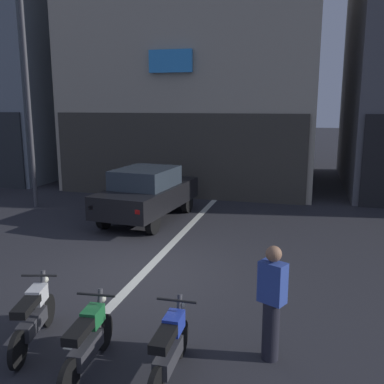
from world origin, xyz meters
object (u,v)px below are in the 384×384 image
object	(u,v)px
street_lamp	(27,78)
motorcycle_green_row_left_mid	(88,340)
person_by_motorcycles	(272,302)
motorcycle_blue_row_centre	(170,347)
car_black_crossing_near	(148,192)
motorcycle_white_row_leftmost	(33,316)

from	to	relation	value
street_lamp	motorcycle_green_row_left_mid	size ratio (longest dim) A/B	4.33
person_by_motorcycles	motorcycle_blue_row_centre	bearing A→B (deg)	-146.46
car_black_crossing_near	motorcycle_green_row_left_mid	bearing A→B (deg)	-75.28
motorcycle_white_row_leftmost	motorcycle_blue_row_centre	size ratio (longest dim) A/B	0.98
motorcycle_white_row_leftmost	person_by_motorcycles	world-z (taller)	person_by_motorcycles
street_lamp	motorcycle_blue_row_centre	world-z (taller)	street_lamp
car_black_crossing_near	motorcycle_white_row_leftmost	world-z (taller)	car_black_crossing_near
car_black_crossing_near	person_by_motorcycles	xyz separation A→B (m)	(4.27, -6.49, -0.03)
motorcycle_green_row_left_mid	motorcycle_white_row_leftmost	bearing A→B (deg)	160.20
street_lamp	person_by_motorcycles	distance (m)	11.86
motorcycle_white_row_leftmost	motorcycle_blue_row_centre	distance (m)	2.23
car_black_crossing_near	person_by_motorcycles	size ratio (longest dim) A/B	2.55
motorcycle_green_row_left_mid	motorcycle_blue_row_centre	xyz separation A→B (m)	(1.11, 0.11, 0.00)
motorcycle_white_row_leftmost	person_by_motorcycles	bearing A→B (deg)	8.69
motorcycle_green_row_left_mid	person_by_motorcycles	world-z (taller)	person_by_motorcycles
car_black_crossing_near	motorcycle_green_row_left_mid	distance (m)	7.67
street_lamp	person_by_motorcycles	xyz separation A→B (m)	(8.74, -7.21, -3.51)
street_lamp	car_black_crossing_near	bearing A→B (deg)	-9.18
car_black_crossing_near	motorcycle_blue_row_centre	world-z (taller)	car_black_crossing_near
motorcycle_blue_row_centre	motorcycle_green_row_left_mid	bearing A→B (deg)	-174.07
motorcycle_blue_row_centre	motorcycle_white_row_leftmost	bearing A→B (deg)	172.69
motorcycle_white_row_leftmost	motorcycle_green_row_left_mid	xyz separation A→B (m)	(1.11, -0.40, 0.00)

